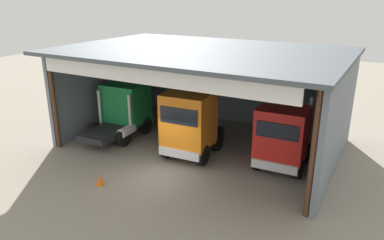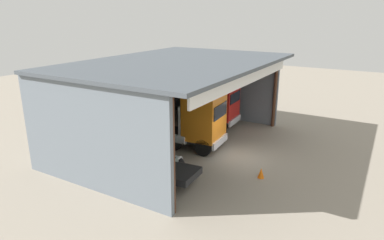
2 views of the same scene
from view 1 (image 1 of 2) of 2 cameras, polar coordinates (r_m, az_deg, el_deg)
name	(u,v)px [view 1 (image 1 of 2)]	position (r m, az deg, el deg)	size (l,w,h in m)	color
ground_plane	(158,176)	(18.01, -5.31, -8.80)	(80.00, 80.00, 0.00)	gray
workshop_shed	(211,76)	(21.25, 3.06, 6.91)	(15.25, 10.59, 5.65)	slate
truck_green_left_bay	(123,109)	(22.89, -10.74, 1.69)	(2.82, 4.92, 3.23)	#197F3D
truck_orange_yard_outside	(190,124)	(19.33, -0.35, -0.58)	(2.80, 4.52, 3.64)	orange
truck_red_right_bay	(282,137)	(18.60, 14.01, -2.58)	(2.63, 4.39, 3.68)	red
oil_drum	(194,112)	(26.06, 0.29, 1.29)	(0.58, 0.58, 0.85)	#197233
tool_cart	(265,123)	(24.05, 11.44, -0.47)	(0.90, 0.60, 1.00)	#1E59A5
traffic_cone	(100,180)	(17.56, -14.32, -9.10)	(0.36, 0.36, 0.56)	orange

